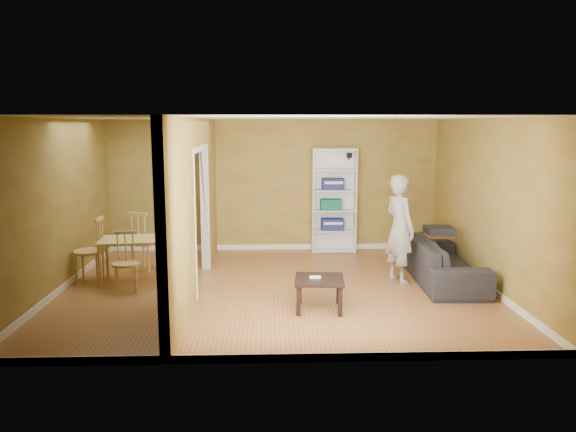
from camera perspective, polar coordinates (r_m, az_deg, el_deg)
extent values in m
plane|color=olive|center=(8.75, -1.27, -7.35)|extent=(6.50, 6.50, 0.00)
plane|color=white|center=(8.38, -1.34, 9.94)|extent=(6.50, 6.50, 0.00)
plane|color=#9F9346|center=(11.20, -1.48, 3.11)|extent=(6.50, 0.00, 6.50)
plane|color=#9F9346|center=(5.76, -0.96, -2.79)|extent=(6.50, 0.00, 6.50)
plane|color=#9F9346|center=(9.04, -22.39, 0.92)|extent=(0.00, 5.50, 5.50)
plane|color=#9F9346|center=(9.11, 19.60, 1.15)|extent=(0.00, 5.50, 5.50)
cube|color=black|center=(11.20, 6.24, 6.14)|extent=(0.10, 0.10, 0.10)
imported|color=black|center=(9.34, 15.53, -3.83)|extent=(2.34, 1.08, 0.88)
imported|color=slate|center=(9.07, 11.31, -0.34)|extent=(0.91, 0.82, 2.03)
cube|color=white|center=(11.07, 2.51, 1.61)|extent=(0.02, 0.38, 2.05)
cube|color=white|center=(11.17, 6.83, 1.62)|extent=(0.02, 0.38, 2.05)
cube|color=white|center=(11.29, 4.58, 1.73)|extent=(0.86, 0.02, 2.05)
cube|color=white|center=(11.29, 4.61, -3.45)|extent=(0.82, 0.38, 0.02)
cube|color=white|center=(11.21, 4.64, -1.45)|extent=(0.82, 0.38, 0.02)
cube|color=white|center=(11.14, 4.67, 0.59)|extent=(0.82, 0.38, 0.02)
cube|color=white|center=(11.09, 4.69, 2.64)|extent=(0.82, 0.38, 0.02)
cube|color=white|center=(11.05, 4.72, 4.72)|extent=(0.82, 0.38, 0.02)
cube|color=white|center=(11.02, 4.75, 6.80)|extent=(0.82, 0.38, 0.02)
cube|color=navy|center=(11.18, 4.54, -0.83)|extent=(0.44, 0.29, 0.23)
cube|color=teal|center=(11.12, 4.39, 1.17)|extent=(0.41, 0.27, 0.21)
cube|color=navy|center=(11.07, 4.59, 3.25)|extent=(0.42, 0.28, 0.22)
cube|color=black|center=(7.68, 3.20, -6.48)|extent=(0.66, 0.66, 0.04)
cube|color=black|center=(7.46, 1.26, -8.71)|extent=(0.05, 0.05, 0.40)
cube|color=black|center=(7.51, 5.49, -8.62)|extent=(0.05, 0.05, 0.40)
cube|color=black|center=(7.99, 1.03, -7.49)|extent=(0.05, 0.05, 0.40)
cube|color=black|center=(8.03, 4.98, -7.42)|extent=(0.05, 0.05, 0.40)
cube|color=white|center=(7.68, 2.78, -6.21)|extent=(0.15, 0.04, 0.03)
cube|color=tan|center=(9.32, -15.24, -2.35)|extent=(1.12, 0.74, 0.04)
cylinder|color=tan|center=(9.22, -18.72, -4.86)|extent=(0.05, 0.05, 0.66)
cylinder|color=tan|center=(8.98, -12.42, -4.96)|extent=(0.05, 0.05, 0.66)
cylinder|color=tan|center=(9.83, -17.64, -3.95)|extent=(0.05, 0.05, 0.66)
cylinder|color=tan|center=(9.60, -11.73, -4.00)|extent=(0.05, 0.05, 0.66)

